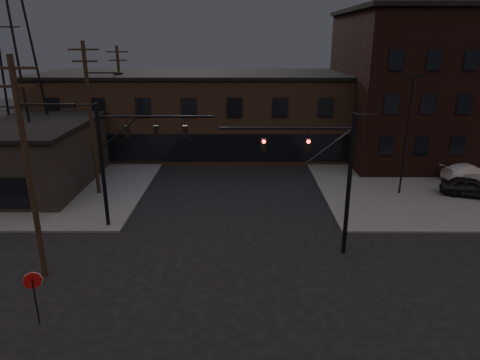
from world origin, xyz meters
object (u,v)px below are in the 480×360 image
object	(u,v)px
traffic_signal_far	(122,152)
car_crossing	(238,151)
traffic_signal_near	(329,170)
parked_car_lot_a	(471,187)
stop_sign	(33,286)
parked_car_lot_b	(468,172)

from	to	relation	value
traffic_signal_far	car_crossing	distance (m)	18.62
car_crossing	traffic_signal_far	bearing A→B (deg)	-109.78
traffic_signal_near	traffic_signal_far	size ratio (longest dim) A/B	1.00
traffic_signal_far	parked_car_lot_a	world-z (taller)	traffic_signal_far
stop_sign	parked_car_lot_b	world-z (taller)	stop_sign
car_crossing	traffic_signal_near	bearing A→B (deg)	-72.97
traffic_signal_far	stop_sign	distance (m)	10.55
stop_sign	car_crossing	xyz separation A→B (m)	(8.27, 26.70, -1.13)
traffic_signal_near	parked_car_lot_a	xyz separation A→B (m)	(12.77, 8.84, -4.05)
parked_car_lot_b	car_crossing	xyz separation A→B (m)	(-19.73, 7.21, -0.11)
traffic_signal_far	car_crossing	size ratio (longest dim) A/B	1.85
car_crossing	stop_sign	bearing A→B (deg)	-104.30
traffic_signal_near	car_crossing	xyz separation A→B (m)	(-5.08, 20.21, -4.22)
parked_car_lot_b	traffic_signal_far	bearing A→B (deg)	93.61
parked_car_lot_b	stop_sign	bearing A→B (deg)	108.86
stop_sign	parked_car_lot_b	xyz separation A→B (m)	(28.00, 19.49, -1.02)
stop_sign	car_crossing	bearing A→B (deg)	72.78
traffic_signal_far	parked_car_lot_b	size ratio (longest dim) A/B	1.73
traffic_signal_near	parked_car_lot_a	distance (m)	16.06
stop_sign	traffic_signal_far	bearing A→B (deg)	82.68
traffic_signal_far	parked_car_lot_a	size ratio (longest dim) A/B	1.88
parked_car_lot_b	car_crossing	size ratio (longest dim) A/B	1.07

